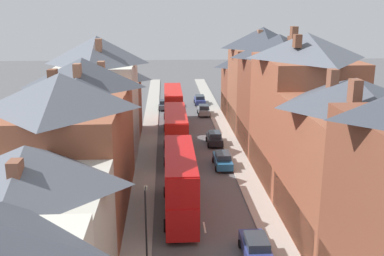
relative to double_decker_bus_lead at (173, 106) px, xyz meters
The scene contains 16 objects.
pavement_left 11.91m from the double_decker_bus_lead, 106.50° to the right, with size 2.20×104.00×0.14m, color #A8A399.
pavement_right 13.37m from the double_decker_bus_lead, 58.12° to the right, with size 2.20×104.00×0.14m, color #A8A399.
centre_line_dashes 13.53m from the double_decker_bus_lead, 82.14° to the right, with size 0.14×97.80×0.01m.
terrace_row_left 31.74m from the double_decker_bus_lead, 105.37° to the right, with size 8.00×61.34×13.56m.
terrace_row_right 29.33m from the double_decker_bus_lead, 65.67° to the right, with size 8.00×72.35×14.70m.
double_decker_bus_lead is the anchor object (origin of this frame).
double_decker_bus_mid_street 28.61m from the double_decker_bus_lead, 90.00° to the right, with size 2.74×10.80×5.30m.
double_decker_bus_far_approaching 14.15m from the double_decker_bus_lead, 90.00° to the right, with size 2.74×10.80×5.30m.
car_near_blue 18.50m from the double_decker_bus_lead, 74.52° to the right, with size 1.90×4.50×1.65m.
car_parked_left_a 7.87m from the double_decker_bus_lead, 49.89° to the left, with size 1.90×4.10×1.67m.
car_parked_right_a 12.94m from the double_decker_bus_lead, 89.96° to the left, with size 1.90×4.44×1.69m.
car_mid_black 36.07m from the double_decker_bus_lead, 82.16° to the right, with size 1.90×4.32×1.63m.
car_parked_left_b 11.03m from the double_decker_bus_lead, 63.10° to the right, with size 1.90×4.18×1.66m.
car_mid_white 10.63m from the double_decker_bus_lead, 97.11° to the left, with size 1.90×3.84×1.60m.
car_far_grey 14.88m from the double_decker_bus_lead, 70.55° to the left, with size 1.90×4.52×1.62m.
street_lamp 36.43m from the double_decker_bus_lead, 93.84° to the right, with size 0.20×1.12×5.50m.
Camera 1 is at (-2.88, -13.48, 16.64)m, focal length 42.00 mm.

